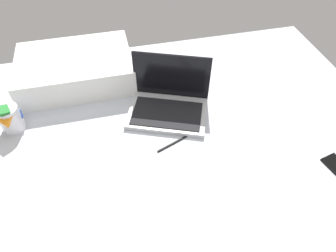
% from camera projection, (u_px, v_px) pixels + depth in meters
% --- Properties ---
extents(bed_mattress, '(1.80, 1.40, 0.18)m').
position_uv_depth(bed_mattress, '(177.00, 154.00, 1.28)').
color(bed_mattress, '#B7BCC6').
rests_on(bed_mattress, ground).
extents(laptop, '(0.39, 0.34, 0.23)m').
position_uv_depth(laptop, '(169.00, 102.00, 1.30)').
color(laptop, '#B7BABC').
rests_on(laptop, bed_mattress).
extents(snack_cup, '(0.10, 0.12, 0.14)m').
position_uv_depth(snack_cup, '(10.00, 118.00, 1.22)').
color(snack_cup, silver).
rests_on(snack_cup, bed_mattress).
extents(pillow, '(0.52, 0.36, 0.13)m').
position_uv_depth(pillow, '(76.00, 69.00, 1.43)').
color(pillow, white).
rests_on(pillow, bed_mattress).
extents(charger_cable, '(0.16, 0.07, 0.01)m').
position_uv_depth(charger_cable, '(176.00, 142.00, 1.20)').
color(charger_cable, black).
rests_on(charger_cable, bed_mattress).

